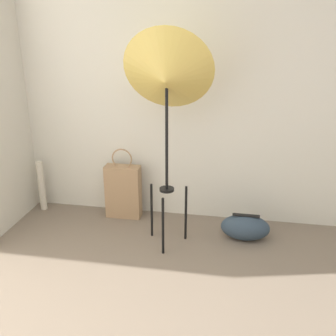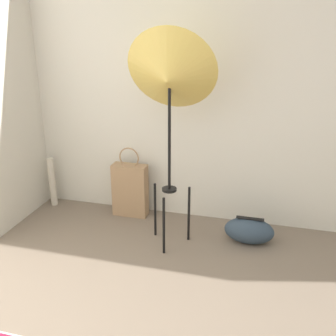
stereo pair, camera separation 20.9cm
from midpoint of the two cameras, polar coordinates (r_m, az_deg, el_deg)
wall_back at (r=3.26m, az=6.90°, el=14.07°), size 8.00×0.05×2.60m
photo_umbrella at (r=2.76m, az=2.43°, el=12.95°), size 0.65×0.43×1.64m
tote_bag at (r=3.52m, az=-3.83°, el=-3.17°), size 0.31×0.13×0.64m
duffel_bag at (r=3.23m, az=13.53°, el=-8.87°), size 0.39×0.21×0.22m
paper_roll at (r=3.84m, az=-14.97°, el=-1.98°), size 0.06×0.06×0.47m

